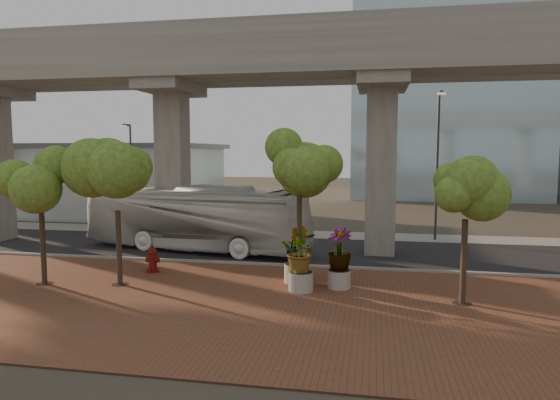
# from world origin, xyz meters

# --- Properties ---
(ground) EXTENTS (160.00, 160.00, 0.00)m
(ground) POSITION_xyz_m (0.00, 0.00, 0.00)
(ground) COLOR #383329
(ground) RESTS_ON ground
(brick_plaza) EXTENTS (70.00, 13.00, 0.06)m
(brick_plaza) POSITION_xyz_m (0.00, -8.00, 0.03)
(brick_plaza) COLOR brown
(brick_plaza) RESTS_ON ground
(asphalt_road) EXTENTS (90.00, 8.00, 0.04)m
(asphalt_road) POSITION_xyz_m (0.00, 2.00, 0.02)
(asphalt_road) COLOR black
(asphalt_road) RESTS_ON ground
(curb_strip) EXTENTS (70.00, 0.25, 0.16)m
(curb_strip) POSITION_xyz_m (0.00, -2.00, 0.08)
(curb_strip) COLOR gray
(curb_strip) RESTS_ON ground
(far_sidewalk) EXTENTS (90.00, 3.00, 0.06)m
(far_sidewalk) POSITION_xyz_m (0.00, 7.50, 0.03)
(far_sidewalk) COLOR gray
(far_sidewalk) RESTS_ON ground
(transit_viaduct) EXTENTS (72.00, 5.60, 12.40)m
(transit_viaduct) POSITION_xyz_m (0.00, 2.00, 7.29)
(transit_viaduct) COLOR #9C988E
(transit_viaduct) RESTS_ON ground
(station_pavilion) EXTENTS (23.00, 13.00, 6.30)m
(station_pavilion) POSITION_xyz_m (-20.00, 16.00, 3.22)
(station_pavilion) COLOR #AEC4C7
(station_pavilion) RESTS_ON ground
(transit_bus) EXTENTS (13.59, 5.71, 3.69)m
(transit_bus) POSITION_xyz_m (-4.33, 1.16, 1.84)
(transit_bus) COLOR silver
(transit_bus) RESTS_ON ground
(fire_hydrant) EXTENTS (0.61, 0.55, 1.22)m
(fire_hydrant) POSITION_xyz_m (-4.42, -4.38, 0.65)
(fire_hydrant) COLOR #650E0B
(fire_hydrant) RESTS_ON ground
(planter_front) EXTENTS (2.22, 2.22, 2.44)m
(planter_front) POSITION_xyz_m (2.82, -6.22, 1.54)
(planter_front) COLOR gray
(planter_front) RESTS_ON ground
(planter_right) EXTENTS (2.31, 2.31, 2.47)m
(planter_right) POSITION_xyz_m (4.30, -5.48, 1.55)
(planter_right) COLOR #A49F94
(planter_right) RESTS_ON ground
(planter_left) EXTENTS (2.27, 2.27, 2.49)m
(planter_left) POSITION_xyz_m (2.43, -4.95, 1.57)
(planter_left) COLOR #A29F92
(planter_left) RESTS_ON ground
(street_tree_far_west) EXTENTS (3.27, 3.27, 5.92)m
(street_tree_far_west) POSITION_xyz_m (-8.07, -7.14, 4.46)
(street_tree_far_west) COLOR #443827
(street_tree_far_west) RESTS_ON ground
(street_tree_near_west) EXTENTS (3.83, 3.83, 6.01)m
(street_tree_near_west) POSITION_xyz_m (-4.84, -6.67, 4.31)
(street_tree_near_west) COLOR #443827
(street_tree_near_west) RESTS_ON ground
(street_tree_near_east) EXTENTS (3.58, 3.58, 6.83)m
(street_tree_near_east) POSITION_xyz_m (2.61, -5.32, 5.24)
(street_tree_near_east) COLOR #443827
(street_tree_near_east) RESTS_ON ground
(street_tree_far_east) EXTENTS (2.97, 2.97, 5.37)m
(street_tree_far_east) POSITION_xyz_m (8.93, -6.78, 4.05)
(street_tree_far_east) COLOR #443827
(street_tree_far_east) RESTS_ON ground
(streetlamp_west) EXTENTS (0.37, 1.08, 7.42)m
(streetlamp_west) POSITION_xyz_m (-10.55, 5.60, 4.34)
(streetlamp_west) COLOR #313035
(streetlamp_west) RESTS_ON ground
(streetlamp_east) EXTENTS (0.46, 1.34, 9.25)m
(streetlamp_east) POSITION_xyz_m (9.54, 6.82, 5.39)
(streetlamp_east) COLOR #302F35
(streetlamp_east) RESTS_ON ground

